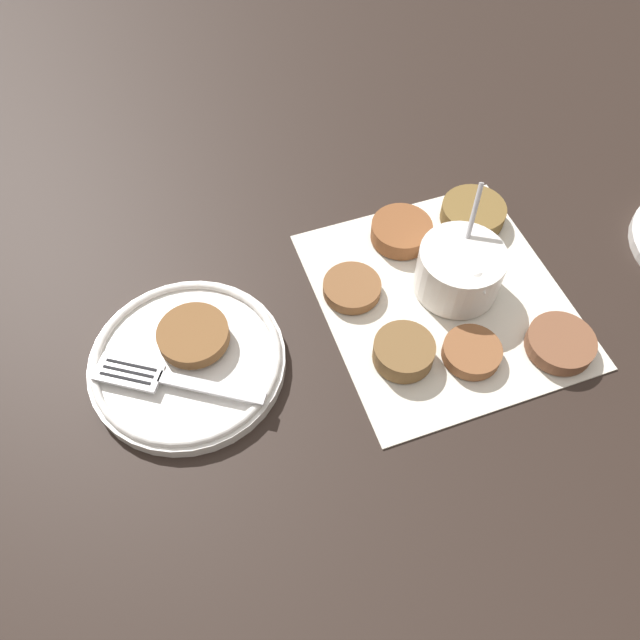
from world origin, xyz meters
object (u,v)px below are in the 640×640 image
sauce_bowl (459,272)px  fork (161,380)px  fritter_on_plate (193,335)px  serving_plate (188,361)px

sauce_bowl → fork: bearing=-87.7°
fritter_on_plate → fork: 0.05m
sauce_bowl → serving_plate: 0.28m
serving_plate → fork: size_ratio=1.28×
serving_plate → fritter_on_plate: 0.03m
sauce_bowl → fork: 0.31m
sauce_bowl → fritter_on_plate: 0.27m
sauce_bowl → serving_plate: (-0.01, -0.28, -0.02)m
fritter_on_plate → fork: size_ratio=0.47×
sauce_bowl → serving_plate: size_ratio=0.54×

